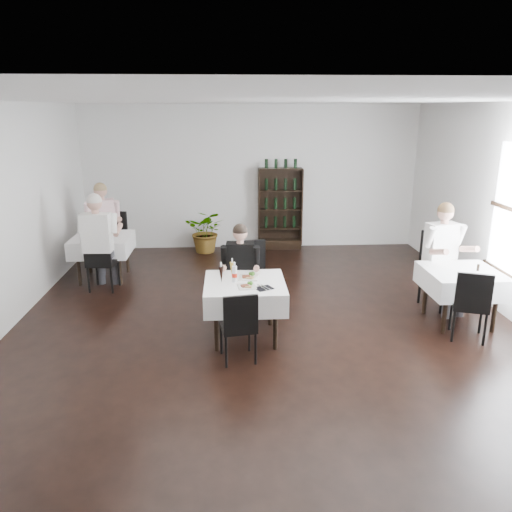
{
  "coord_description": "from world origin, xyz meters",
  "views": [
    {
      "loc": [
        -0.49,
        -6.02,
        2.91
      ],
      "look_at": [
        -0.14,
        0.2,
        1.06
      ],
      "focal_mm": 35.0,
      "sensor_mm": 36.0,
      "label": 1
    }
  ],
  "objects_px": {
    "wine_shelf": "(280,210)",
    "main_table": "(245,293)",
    "potted_tree": "(207,231)",
    "diner_main": "(240,267)"
  },
  "relations": [
    {
      "from": "main_table",
      "to": "potted_tree",
      "type": "xyz_separation_m",
      "value": [
        -0.65,
        4.1,
        -0.17
      ]
    },
    {
      "from": "wine_shelf",
      "to": "potted_tree",
      "type": "relative_size",
      "value": 1.93
    },
    {
      "from": "wine_shelf",
      "to": "main_table",
      "type": "relative_size",
      "value": 1.7
    },
    {
      "from": "wine_shelf",
      "to": "diner_main",
      "type": "xyz_separation_m",
      "value": [
        -0.94,
        -3.81,
        -0.03
      ]
    },
    {
      "from": "wine_shelf",
      "to": "main_table",
      "type": "xyz_separation_m",
      "value": [
        -0.9,
        -4.31,
        -0.23
      ]
    },
    {
      "from": "main_table",
      "to": "potted_tree",
      "type": "distance_m",
      "value": 4.16
    },
    {
      "from": "wine_shelf",
      "to": "main_table",
      "type": "bearing_deg",
      "value": -101.78
    },
    {
      "from": "wine_shelf",
      "to": "potted_tree",
      "type": "xyz_separation_m",
      "value": [
        -1.55,
        -0.21,
        -0.39
      ]
    },
    {
      "from": "wine_shelf",
      "to": "diner_main",
      "type": "distance_m",
      "value": 3.92
    },
    {
      "from": "wine_shelf",
      "to": "diner_main",
      "type": "bearing_deg",
      "value": -103.93
    }
  ]
}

